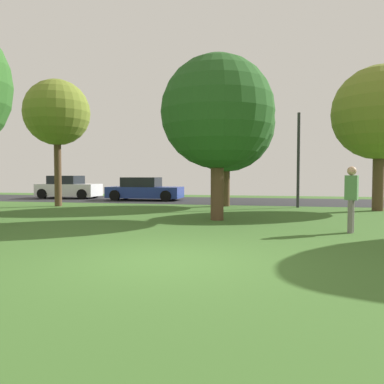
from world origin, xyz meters
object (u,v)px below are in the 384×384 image
oak_tree_left (380,113)px  parked_car_blue (144,190)px  maple_tree_far (217,113)px  birch_tree_lone (57,113)px  street_lamp_post (298,160)px  person_thrower (351,196)px  oak_tree_right (226,124)px  parked_car_white (68,188)px

oak_tree_left → parked_car_blue: 13.45m
maple_tree_far → birch_tree_lone: size_ratio=0.91×
maple_tree_far → street_lamp_post: size_ratio=1.26×
street_lamp_post → person_thrower: bearing=-83.3°
oak_tree_left → oak_tree_right: 6.84m
oak_tree_right → birch_tree_lone: bearing=-168.0°
person_thrower → street_lamp_post: bearing=118.4°
oak_tree_right → parked_car_blue: oak_tree_right is taller
oak_tree_left → birch_tree_lone: 14.94m
maple_tree_far → oak_tree_right: oak_tree_right is taller
maple_tree_far → parked_car_blue: size_ratio=1.26×
maple_tree_far → birch_tree_lone: birch_tree_lone is taller
oak_tree_left → person_thrower: (-2.38, -6.94, -3.20)m
maple_tree_far → person_thrower: (3.98, -2.15, -2.70)m
oak_tree_right → street_lamp_post: (3.46, -0.04, -1.82)m
birch_tree_lone → street_lamp_post: size_ratio=1.39×
birch_tree_lone → parked_car_blue: 7.01m
person_thrower → parked_car_white: person_thrower is taller
maple_tree_far → person_thrower: size_ratio=3.15×
oak_tree_right → oak_tree_left: bearing=-8.4°
oak_tree_left → parked_car_blue: bearing=160.3°
maple_tree_far → parked_car_blue: bearing=122.5°
birch_tree_lone → street_lamp_post: bearing=8.3°
parked_car_white → parked_car_blue: parked_car_white is taller
parked_car_blue → parked_car_white: bearing=172.0°
oak_tree_left → birch_tree_lone: (-14.92, -0.73, 0.38)m
parked_car_white → parked_car_blue: (5.54, -0.78, -0.04)m
oak_tree_right → person_thrower: size_ratio=3.58×
birch_tree_lone → parked_car_blue: (2.72, 5.10, -3.96)m
oak_tree_left → person_thrower: 8.01m
parked_car_blue → oak_tree_right: bearing=-31.8°
maple_tree_far → parked_car_white: 15.42m
birch_tree_lone → parked_car_white: 7.61m
parked_car_white → parked_car_blue: size_ratio=0.89×
birch_tree_lone → person_thrower: (12.55, -6.21, -3.58)m
oak_tree_left → street_lamp_post: (-3.30, 0.96, -1.96)m
oak_tree_right → parked_car_white: size_ratio=1.61×
parked_car_white → oak_tree_left: bearing=-16.2°
maple_tree_far → oak_tree_left: oak_tree_left is taller
birch_tree_lone → parked_car_blue: size_ratio=1.38×
oak_tree_right → parked_car_white: oak_tree_right is taller
oak_tree_left → maple_tree_far: bearing=-143.0°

